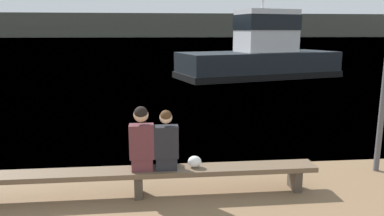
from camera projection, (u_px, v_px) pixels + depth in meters
water_surface at (153, 39)px, 124.09m from camera, size 240.00×240.00×0.00m
far_shoreline at (152, 25)px, 158.43m from camera, size 600.00×12.00×9.72m
bench_main at (138, 175)px, 5.89m from camera, size 5.72×0.43×0.44m
person_left at (142, 141)px, 5.79m from camera, size 0.38×0.42×1.02m
person_right at (166, 144)px, 5.84m from camera, size 0.38×0.41×0.95m
shopping_bag at (195, 162)px, 5.96m from camera, size 0.22×0.17×0.19m
tugboat_red at (260, 56)px, 21.06m from camera, size 9.70×5.78×6.67m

